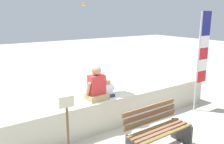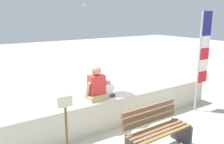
{
  "view_description": "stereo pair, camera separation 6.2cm",
  "coord_description": "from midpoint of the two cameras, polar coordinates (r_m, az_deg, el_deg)",
  "views": [
    {
      "loc": [
        -3.3,
        -3.64,
        2.66
      ],
      "look_at": [
        -0.27,
        0.86,
        1.33
      ],
      "focal_mm": 37.63,
      "sensor_mm": 36.0,
      "label": 1
    },
    {
      "loc": [
        -3.25,
        -3.68,
        2.66
      ],
      "look_at": [
        -0.27,
        0.86,
        1.33
      ],
      "focal_mm": 37.63,
      "sensor_mm": 36.0,
      "label": 2
    }
  ],
  "objects": [
    {
      "name": "person_adult",
      "position": [
        5.45,
        -3.46,
        -3.48
      ],
      "size": [
        0.53,
        0.39,
        0.81
      ],
      "color": "tan",
      "rests_on": "seawall_ledge"
    },
    {
      "name": "sign_post",
      "position": [
        3.88,
        -10.52,
        -14.29
      ],
      "size": [
        0.24,
        0.04,
        1.46
      ],
      "color": "brown",
      "rests_on": "ground"
    },
    {
      "name": "person_child",
      "position": [
        5.66,
        -0.61,
        -4.35
      ],
      "size": [
        0.29,
        0.21,
        0.44
      ],
      "color": "navy",
      "rests_on": "seawall_ledge"
    },
    {
      "name": "park_bench",
      "position": [
        4.9,
        11.25,
        -13.99
      ],
      "size": [
        1.43,
        0.64,
        0.88
      ],
      "color": "brown",
      "rests_on": "ground"
    },
    {
      "name": "ground_plane",
      "position": [
        5.59,
        7.72,
        -14.86
      ],
      "size": [
        40.0,
        40.0,
        0.0
      ],
      "primitive_type": "plane",
      "color": "#B4AD9B"
    },
    {
      "name": "seawall_ledge",
      "position": [
        6.04,
        2.43,
        -8.63
      ],
      "size": [
        5.77,
        0.58,
        0.73
      ],
      "primitive_type": "cube",
      "color": "beige",
      "rests_on": "ground"
    },
    {
      "name": "flag_banner",
      "position": [
        6.91,
        21.39,
        4.24
      ],
      "size": [
        0.43,
        0.05,
        2.76
      ],
      "color": "#B7B7BC",
      "rests_on": "ground"
    }
  ]
}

